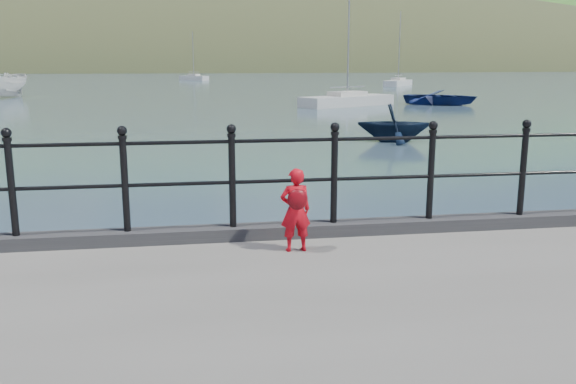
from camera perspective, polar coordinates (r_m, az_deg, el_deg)
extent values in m
plane|color=#2D4251|center=(7.73, -0.54, -11.00)|extent=(600.00, 600.00, 0.00)
cube|color=#28282B|center=(7.23, -0.38, -3.61)|extent=(60.00, 0.30, 0.15)
cylinder|color=black|center=(7.09, -0.39, 1.06)|extent=(18.00, 0.04, 0.04)
cylinder|color=black|center=(7.01, -0.39, 4.85)|extent=(18.00, 0.04, 0.04)
cylinder|color=black|center=(7.28, -24.43, 0.25)|extent=(0.08, 0.08, 1.05)
sphere|color=black|center=(7.19, -24.86, 5.05)|extent=(0.11, 0.11, 0.11)
cylinder|color=black|center=(7.05, -15.00, 0.58)|extent=(0.08, 0.08, 1.05)
sphere|color=black|center=(6.96, -15.28, 5.55)|extent=(0.11, 0.11, 0.11)
cylinder|color=black|center=(7.03, -5.23, 0.91)|extent=(0.08, 0.08, 1.05)
sphere|color=black|center=(6.93, -5.33, 5.90)|extent=(0.11, 0.11, 0.11)
cylinder|color=black|center=(7.20, 4.34, 1.20)|extent=(0.08, 0.08, 1.05)
sphere|color=black|center=(7.11, 4.42, 6.07)|extent=(0.11, 0.11, 0.11)
cylinder|color=black|center=(7.57, 13.21, 1.45)|extent=(0.08, 0.08, 1.05)
sphere|color=black|center=(7.48, 13.44, 6.08)|extent=(0.11, 0.11, 0.11)
cylinder|color=black|center=(8.10, 21.11, 1.63)|extent=(0.08, 0.08, 1.05)
sphere|color=black|center=(8.02, 21.44, 5.96)|extent=(0.11, 0.11, 0.11)
ellipsoid|color=#333A21|center=(203.96, -3.13, 6.96)|extent=(400.00, 100.00, 88.00)
ellipsoid|color=#387026|center=(270.75, 4.04, 5.70)|extent=(600.00, 180.00, 156.00)
cube|color=silver|center=(191.07, -19.71, 11.46)|extent=(9.00, 6.00, 6.00)
cube|color=#4C4744|center=(191.11, -19.80, 12.66)|extent=(9.50, 6.50, 2.00)
cube|color=silver|center=(188.35, -12.67, 11.87)|extent=(9.00, 6.00, 6.00)
cube|color=#4C4744|center=(188.39, -12.73, 13.08)|extent=(9.50, 6.50, 2.00)
cube|color=silver|center=(188.99, -3.36, 12.14)|extent=(9.00, 6.00, 6.00)
cube|color=#4C4744|center=(189.03, -3.37, 13.35)|extent=(9.50, 6.50, 2.00)
cube|color=silver|center=(193.58, 4.80, 12.11)|extent=(9.00, 6.00, 6.00)
cube|color=#4C4744|center=(193.62, 4.82, 13.30)|extent=(9.50, 6.50, 2.00)
imported|color=red|center=(6.60, 0.70, -1.69)|extent=(0.35, 0.24, 0.92)
ellipsoid|color=red|center=(6.44, 0.90, -0.70)|extent=(0.22, 0.11, 0.23)
imported|color=navy|center=(44.78, 14.07, 8.59)|extent=(6.23, 5.91, 1.05)
imported|color=white|center=(56.57, -25.01, 9.07)|extent=(3.77, 6.03, 2.18)
imported|color=black|center=(23.75, 9.89, 6.38)|extent=(3.23, 2.95, 1.44)
cube|color=silver|center=(100.34, -8.80, 10.43)|extent=(4.74, 4.67, 0.90)
cube|color=beige|center=(100.32, -8.81, 10.72)|extent=(2.03, 2.02, 0.50)
cylinder|color=#A5A5A8|center=(100.30, -8.87, 12.64)|extent=(0.10, 0.10, 6.83)
cylinder|color=#A5A5A8|center=(100.31, -8.82, 11.03)|extent=(1.69, 1.65, 0.06)
cube|color=silver|center=(77.90, 10.25, 9.93)|extent=(5.21, 6.18, 0.90)
cube|color=beige|center=(77.88, 10.27, 10.29)|extent=(2.31, 2.53, 0.50)
cylinder|color=#A5A5A8|center=(77.87, 10.38, 13.28)|extent=(0.10, 0.10, 8.24)
cylinder|color=#A5A5A8|center=(77.87, 10.28, 10.70)|extent=(1.77, 2.35, 0.06)
cube|color=beige|center=(42.45, 5.56, 8.34)|extent=(7.31, 5.38, 0.90)
cube|color=beige|center=(42.42, 5.57, 9.02)|extent=(2.91, 2.49, 0.50)
cylinder|color=#A5A5A8|center=(42.42, 5.70, 15.00)|extent=(0.10, 0.10, 8.96)
cylinder|color=#A5A5A8|center=(42.40, 5.59, 9.76)|extent=(2.87, 1.69, 0.06)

